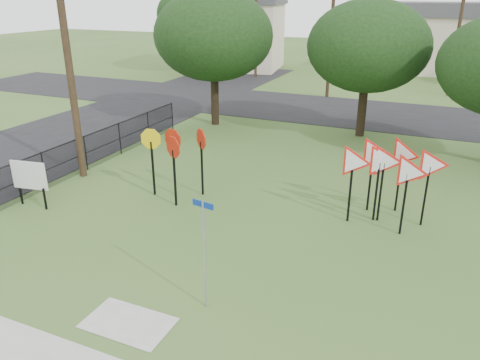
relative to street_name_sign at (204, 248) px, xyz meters
name	(u,v)px	position (x,y,z in m)	size (l,w,h in m)	color
ground	(182,270)	(-1.33, 1.12, -1.60)	(140.00, 140.00, 0.00)	#345620
street_left	(85,130)	(-13.33, 11.12, -1.59)	(8.00, 50.00, 0.02)	black
street_far	(342,111)	(-1.33, 21.12, -1.59)	(60.00, 8.00, 0.02)	black
curb_pad	(128,323)	(-1.33, -1.28, -1.59)	(2.00, 1.20, 0.02)	#9C9D94
street_name_sign	(204,248)	(0.00, 0.00, 0.00)	(0.56, 0.12, 2.76)	#999BA1
stop_sign_cluster	(175,148)	(-3.97, 5.31, 0.28)	(2.34, 1.66, 2.54)	black
yield_sign_cluster	(389,165)	(3.21, 6.44, 0.34)	(3.37, 1.95, 2.65)	black
info_board	(29,177)	(-8.15, 2.56, -0.49)	(1.33, 0.26, 1.68)	black
utility_pole_main	(67,45)	(-8.56, 5.62, 3.61)	(3.55, 0.33, 10.00)	#3B2B1B
far_pole_a	(331,30)	(-3.33, 25.12, 3.00)	(1.40, 0.24, 9.00)	#3B2B1B
far_pole_b	(458,34)	(4.67, 29.12, 2.75)	(1.40, 0.24, 8.50)	#3B2B1B
far_pole_c	(256,23)	(-11.33, 31.12, 3.00)	(1.40, 0.24, 9.00)	#3B2B1B
fence_run	(103,145)	(-8.93, 7.37, -0.81)	(0.05, 11.55, 1.50)	black
house_left	(233,30)	(-15.33, 35.12, 2.05)	(10.58, 8.88, 7.20)	beige
house_mid	(434,37)	(2.67, 41.12, 1.55)	(8.40, 8.40, 6.20)	beige
tree_near_left	(214,36)	(-7.33, 15.12, 3.26)	(6.40, 6.40, 7.27)	black
tree_near_mid	(368,46)	(0.67, 16.12, 2.94)	(6.00, 6.00, 6.80)	black
tree_far_left	(195,14)	(-17.33, 31.12, 3.57)	(6.80, 6.80, 7.73)	black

